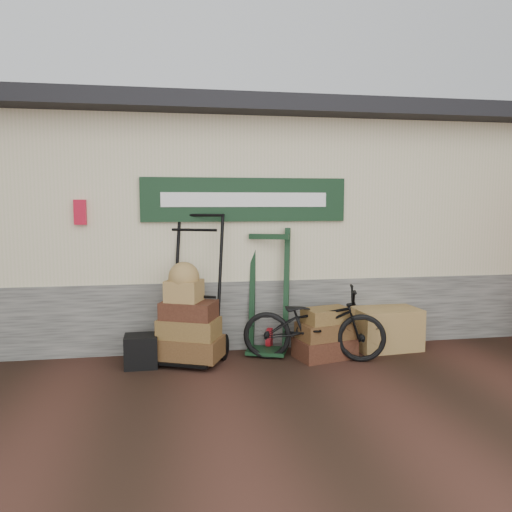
{
  "coord_description": "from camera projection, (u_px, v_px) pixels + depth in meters",
  "views": [
    {
      "loc": [
        -1.22,
        -5.3,
        1.92
      ],
      "look_at": [
        -0.17,
        0.9,
        1.24
      ],
      "focal_mm": 35.0,
      "sensor_mm": 36.0,
      "label": 1
    }
  ],
  "objects": [
    {
      "name": "bicycle",
      "position": [
        314.0,
        320.0,
        6.04
      ],
      "size": [
        1.04,
        1.83,
        1.01
      ],
      "primitive_type": "imported",
      "rotation": [
        0.0,
        0.0,
        1.3
      ],
      "color": "black",
      "rests_on": "ground"
    },
    {
      "name": "wicker_hamper",
      "position": [
        386.0,
        328.0,
        6.54
      ],
      "size": [
        0.87,
        0.61,
        0.54
      ],
      "primitive_type": "cube",
      "rotation": [
        0.0,
        0.0,
        0.09
      ],
      "color": "olive",
      "rests_on": "ground"
    },
    {
      "name": "suitcase_stack",
      "position": [
        325.0,
        333.0,
        6.16
      ],
      "size": [
        0.8,
        0.61,
        0.63
      ],
      "primitive_type": null,
      "rotation": [
        0.0,
        0.0,
        0.26
      ],
      "color": "#391C12",
      "rests_on": "ground"
    },
    {
      "name": "black_trunk",
      "position": [
        141.0,
        351.0,
        5.82
      ],
      "size": [
        0.38,
        0.33,
        0.38
      ],
      "primitive_type": "cube",
      "rotation": [
        0.0,
        0.0,
        0.02
      ],
      "color": "black",
      "rests_on": "ground"
    },
    {
      "name": "porter_trolley",
      "position": [
        195.0,
        286.0,
        6.03
      ],
      "size": [
        1.11,
        0.99,
        1.82
      ],
      "primitive_type": null,
      "rotation": [
        0.0,
        0.0,
        -0.41
      ],
      "color": "black",
      "rests_on": "ground"
    },
    {
      "name": "ground",
      "position": [
        284.0,
        374.0,
        5.61
      ],
      "size": [
        80.0,
        80.0,
        0.0
      ],
      "primitive_type": "plane",
      "color": "black",
      "rests_on": "ground"
    },
    {
      "name": "station_building",
      "position": [
        247.0,
        221.0,
        8.12
      ],
      "size": [
        14.4,
        4.1,
        3.2
      ],
      "color": "#4C4C47",
      "rests_on": "ground"
    },
    {
      "name": "green_barrow",
      "position": [
        269.0,
        291.0,
        6.35
      ],
      "size": [
        0.71,
        0.65,
        1.59
      ],
      "primitive_type": null,
      "rotation": [
        0.0,
        0.0,
        -0.36
      ],
      "color": "black",
      "rests_on": "ground"
    }
  ]
}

